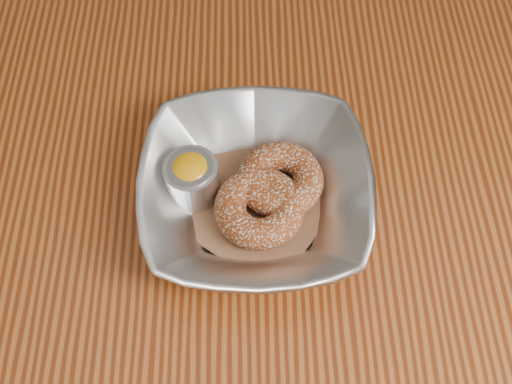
{
  "coord_description": "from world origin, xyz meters",
  "views": [
    {
      "loc": [
        -0.1,
        -0.24,
        1.31
      ],
      "look_at": [
        -0.1,
        0.06,
        0.78
      ],
      "focal_mm": 42.0,
      "sensor_mm": 36.0,
      "label": 1
    }
  ],
  "objects_px": {
    "donut_front": "(260,208)",
    "ramekin": "(192,178)",
    "table": "(342,295)",
    "serving_bowl": "(256,193)",
    "donut_back": "(280,180)"
  },
  "relations": [
    {
      "from": "serving_bowl",
      "to": "ramekin",
      "type": "height_order",
      "value": "ramekin"
    },
    {
      "from": "table",
      "to": "donut_back",
      "type": "xyz_separation_m",
      "value": [
        -0.07,
        0.08,
        0.12
      ]
    },
    {
      "from": "table",
      "to": "serving_bowl",
      "type": "relative_size",
      "value": 5.11
    },
    {
      "from": "serving_bowl",
      "to": "donut_front",
      "type": "distance_m",
      "value": 0.02
    },
    {
      "from": "donut_front",
      "to": "ramekin",
      "type": "xyz_separation_m",
      "value": [
        -0.07,
        0.03,
        0.01
      ]
    },
    {
      "from": "table",
      "to": "ramekin",
      "type": "xyz_separation_m",
      "value": [
        -0.16,
        0.08,
        0.14
      ]
    },
    {
      "from": "serving_bowl",
      "to": "donut_front",
      "type": "bearing_deg",
      "value": -78.55
    },
    {
      "from": "table",
      "to": "serving_bowl",
      "type": "height_order",
      "value": "serving_bowl"
    },
    {
      "from": "donut_front",
      "to": "table",
      "type": "bearing_deg",
      "value": -27.28
    },
    {
      "from": "donut_back",
      "to": "donut_front",
      "type": "height_order",
      "value": "same"
    },
    {
      "from": "donut_front",
      "to": "ramekin",
      "type": "distance_m",
      "value": 0.08
    },
    {
      "from": "serving_bowl",
      "to": "donut_front",
      "type": "height_order",
      "value": "serving_bowl"
    },
    {
      "from": "serving_bowl",
      "to": "donut_front",
      "type": "xyz_separation_m",
      "value": [
        0.0,
        -0.02,
        -0.0
      ]
    },
    {
      "from": "table",
      "to": "ramekin",
      "type": "bearing_deg",
      "value": 153.98
    },
    {
      "from": "ramekin",
      "to": "table",
      "type": "bearing_deg",
      "value": -26.02
    }
  ]
}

